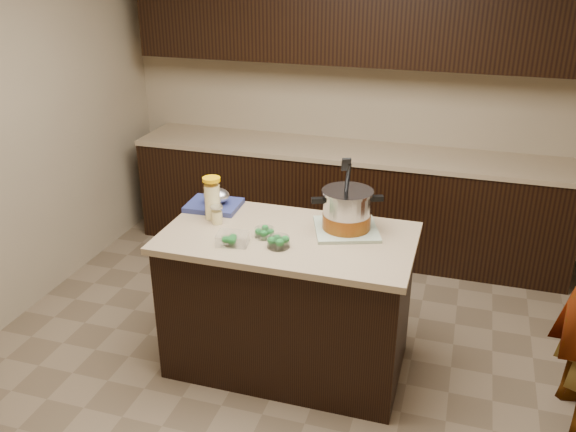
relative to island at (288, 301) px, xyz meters
name	(u,v)px	position (x,y,z in m)	size (l,w,h in m)	color
ground_plane	(288,362)	(0.00, 0.00, -0.45)	(4.00, 4.00, 0.00)	brown
room_shell	(288,95)	(0.00, 0.00, 1.26)	(4.04, 4.04, 2.72)	tan
back_cabinets	(350,143)	(0.00, 1.74, 0.49)	(3.60, 0.63, 2.33)	black
island	(288,301)	(0.00, 0.00, 0.00)	(1.46, 0.81, 0.90)	black
dish_towel	(346,229)	(0.31, 0.16, 0.46)	(0.36, 0.36, 0.02)	#58764F
stock_pot	(347,212)	(0.31, 0.16, 0.57)	(0.40, 0.39, 0.42)	#B7B7BC
lemonade_pitcher	(212,200)	(-0.51, 0.10, 0.57)	(0.11, 0.11, 0.26)	#F0DD92
mason_jar	(217,215)	(-0.45, 0.03, 0.50)	(0.08, 0.08, 0.12)	#F0DD92
broccoli_tub_left	(265,233)	(-0.12, -0.06, 0.47)	(0.12, 0.12, 0.05)	silver
broccoli_tub_right	(278,242)	(-0.01, -0.16, 0.48)	(0.15, 0.15, 0.06)	silver
broccoli_tub_rect	(233,239)	(-0.26, -0.20, 0.48)	(0.19, 0.15, 0.06)	silver
blue_tray	(215,202)	(-0.56, 0.25, 0.49)	(0.34, 0.28, 0.13)	navy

